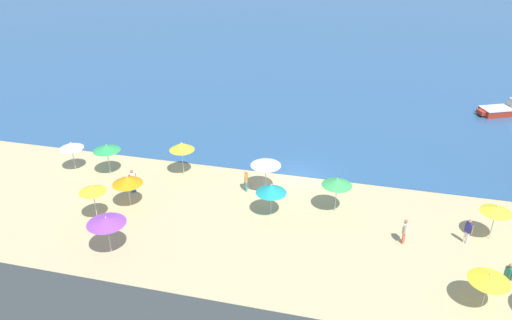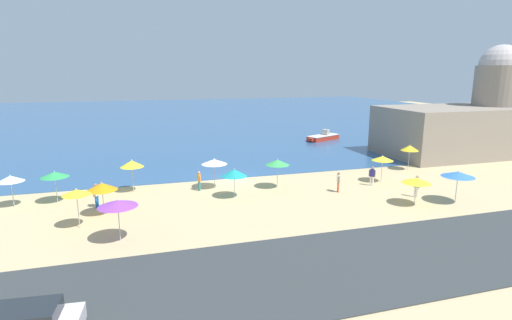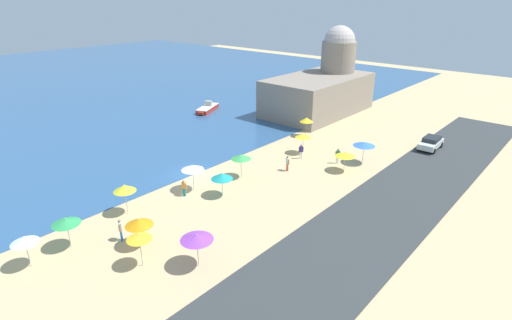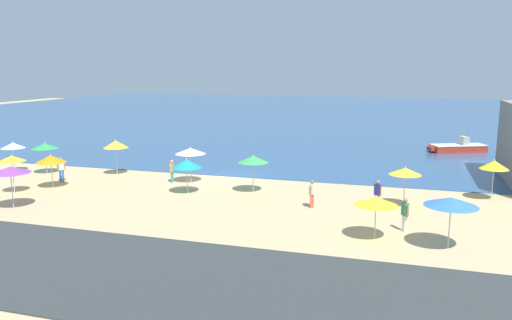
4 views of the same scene
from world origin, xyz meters
name	(u,v)px [view 4 (image 4 of 4)]	position (x,y,z in m)	size (l,w,h in m)	color
ground_plane	(231,177)	(0.00, 0.00, 0.00)	(160.00, 160.00, 0.00)	tan
sea	(334,114)	(0.00, 55.00, 0.03)	(150.00, 110.00, 0.05)	#2E5686
coastal_road	(83,267)	(0.00, -18.00, 0.03)	(80.00, 8.00, 0.06)	#333739
beach_umbrella_0	(494,165)	(17.63, -1.73, 2.22)	(1.71, 1.71, 2.56)	#B2B2B7
beach_umbrella_1	(376,201)	(11.18, -11.03, 1.85)	(2.05, 2.05, 2.12)	#B2B2B7
beach_umbrella_2	(51,159)	(-10.48, -6.70, 1.98)	(2.01, 2.01, 2.30)	#B2B2B7
beach_umbrella_3	(451,202)	(14.44, -11.44, 2.18)	(2.35, 2.35, 2.45)	#B2B2B7
beach_umbrella_4	(12,159)	(-11.78, -8.76, 2.30)	(1.71, 1.71, 2.55)	#B2B2B7
beach_umbrella_5	(190,151)	(-2.05, -2.65, 2.29)	(2.13, 2.13, 2.57)	#B2B2B7
beach_umbrella_6	(187,164)	(-1.04, -5.48, 1.96)	(2.00, 2.00, 2.30)	#B2B2B7
beach_umbrella_7	(13,145)	(-16.85, -3.11, 2.09)	(1.80, 1.80, 2.38)	#B2B2B7
beach_umbrella_8	(253,159)	(2.99, -4.04, 2.21)	(1.99, 1.99, 2.50)	#B2B2B7
beach_umbrella_9	(405,171)	(12.45, -4.87, 2.14)	(1.85, 1.85, 2.41)	#B2B2B7
beach_umbrella_10	(10,170)	(-9.27, -11.62, 2.26)	(2.23, 2.23, 2.52)	#B2B2B7
beach_umbrella_11	(116,144)	(-8.56, -1.78, 2.35)	(1.85, 1.85, 2.70)	#B2B2B7
beach_umbrella_12	(45,146)	(-14.01, -2.98, 2.15)	(2.01, 2.01, 2.43)	#B2B2B7
bather_0	(378,193)	(10.99, -5.67, 0.95)	(0.45, 0.41, 1.69)	white
bather_1	(312,192)	(7.34, -6.54, 0.93)	(0.32, 0.54, 1.66)	#D65C3A
bather_2	(172,170)	(-3.39, -2.92, 0.91)	(0.27, 0.56, 1.62)	teal
bather_3	(405,213)	(12.52, -9.45, 0.96)	(0.38, 0.49, 1.72)	white
bather_4	(61,168)	(-11.06, -4.99, 1.00)	(0.39, 0.48, 1.77)	blue
skiff_nearshore	(458,148)	(17.32, 16.82, 0.45)	(5.66, 3.81, 1.47)	red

